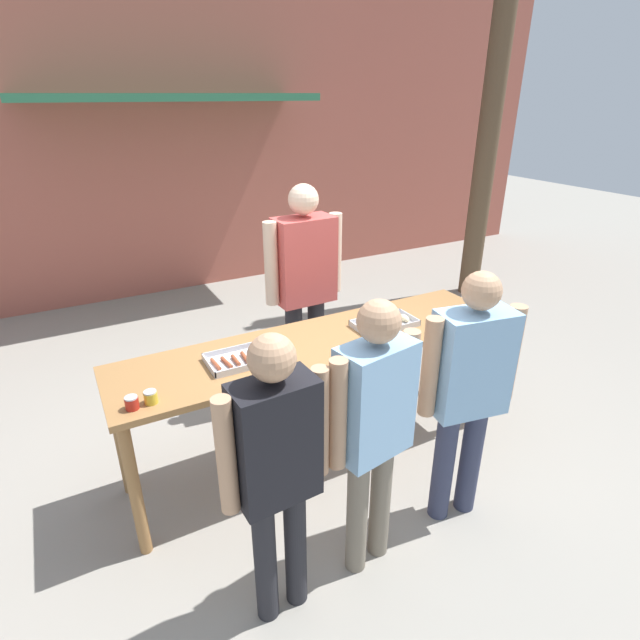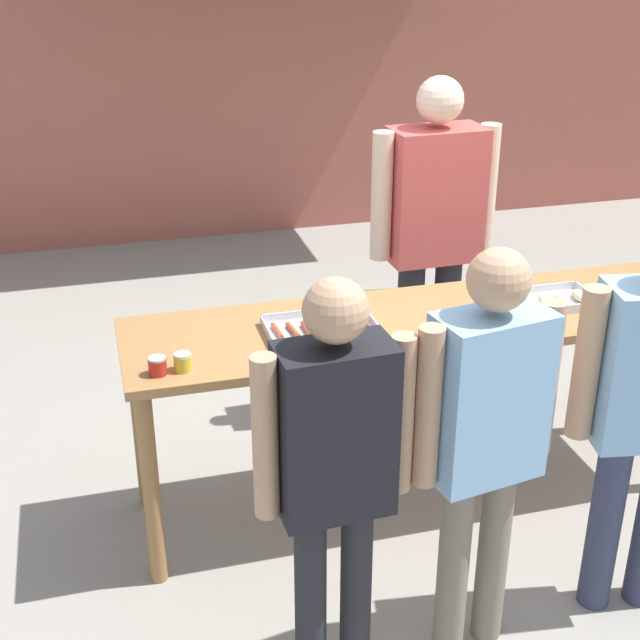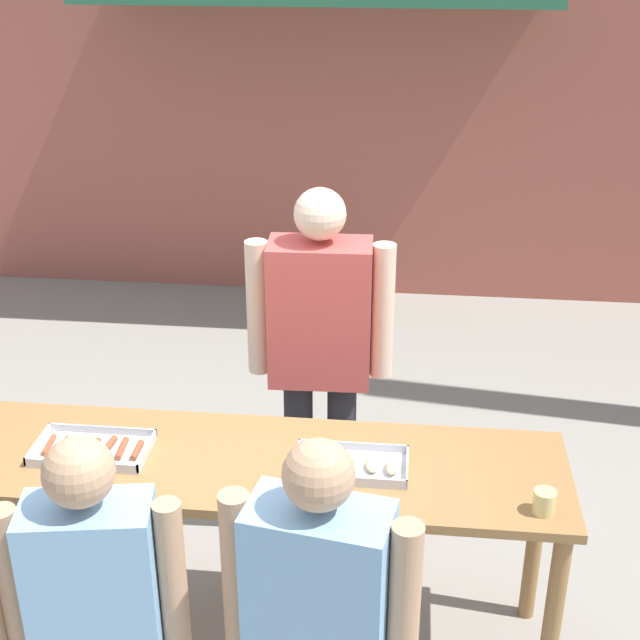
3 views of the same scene
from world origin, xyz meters
The scene contains 9 objects.
ground_plane centered at (0.00, 0.00, 0.00)m, with size 24.00×24.00×0.00m, color gray.
building_facade_back centered at (0.00, 3.98, 2.26)m, with size 12.00×1.11×4.50m.
serving_table centered at (0.00, 0.00, 0.83)m, with size 2.74×0.68×0.94m.
food_tray_sausages centered at (-0.53, -0.02, 0.95)m, with size 0.46×0.27×0.04m.
food_tray_buns centered at (0.52, -0.02, 0.96)m, with size 0.45×0.25×0.05m.
beer_cup centered at (1.23, -0.22, 0.98)m, with size 0.08×0.08×0.09m.
person_server_behind_table centered at (0.30, 0.82, 1.08)m, with size 0.69×0.28×1.82m.
person_customer_with_cup centered at (0.48, -0.88, 0.95)m, with size 0.61×0.30×1.61m.
person_customer_waiting_in_line centered at (-0.20, -0.93, 0.96)m, with size 0.55×0.27×1.60m.
Camera 3 is at (0.70, -2.93, 2.95)m, focal length 50.00 mm.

